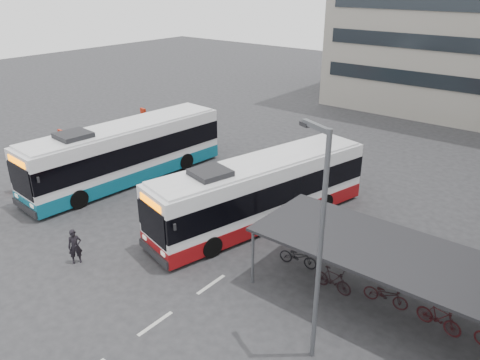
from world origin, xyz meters
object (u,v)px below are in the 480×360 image
Objects in this scene: bus_main at (261,192)px; lamp_post at (319,237)px; pedestrian at (75,246)px; bus_teal at (126,153)px.

lamp_post reaches higher than bus_main.
lamp_post is at bearing -51.46° from pedestrian.
bus_teal is (-9.51, -0.84, 0.09)m from bus_main.
lamp_post is (6.74, -6.31, 2.79)m from bus_main.
lamp_post is at bearing -14.72° from bus_teal.
bus_main is at bearing 2.80° from pedestrian.
lamp_post is at bearing -29.44° from bus_main.
lamp_post reaches higher than pedestrian.
bus_main is at bearing 8.94° from bus_teal.
pedestrian is (-4.02, -8.06, -0.86)m from bus_main.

